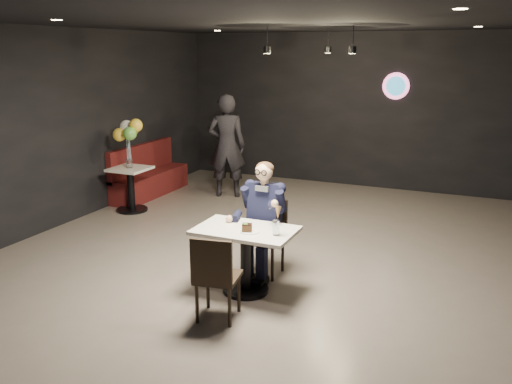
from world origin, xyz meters
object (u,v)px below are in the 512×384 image
at_px(chair_near, 218,275).
at_px(passerby, 227,146).
at_px(booth_bench, 150,170).
at_px(main_table, 246,260).
at_px(seated_man, 265,218).
at_px(sundae_glass, 276,228).
at_px(side_table, 131,189).
at_px(balloon_vase, 129,163).
at_px(chair_far, 265,238).

distance_m(chair_near, passerby, 4.80).
bearing_deg(chair_near, booth_bench, 122.13).
height_order(main_table, seated_man, seated_man).
xyz_separation_m(main_table, sundae_glass, (0.38, -0.05, 0.46)).
distance_m(sundae_glass, side_table, 4.14).
relative_size(seated_man, balloon_vase, 9.64).
relative_size(main_table, balloon_vase, 7.37).
xyz_separation_m(seated_man, sundae_glass, (0.38, -0.60, 0.11)).
bearing_deg(main_table, booth_bench, 137.63).
bearing_deg(main_table, side_table, 145.82).
xyz_separation_m(side_table, passerby, (1.05, 1.53, 0.57)).
relative_size(chair_far, booth_bench, 0.48).
distance_m(chair_far, side_table, 3.49).
xyz_separation_m(chair_far, seated_man, (0.00, 0.00, 0.26)).
bearing_deg(seated_man, side_table, 153.32).
height_order(seated_man, sundae_glass, seated_man).
bearing_deg(main_table, passerby, 119.54).
height_order(chair_near, balloon_vase, chair_near).
xyz_separation_m(seated_man, balloon_vase, (-3.11, 1.57, 0.10)).
xyz_separation_m(chair_near, balloon_vase, (-3.11, 2.78, 0.36)).
bearing_deg(side_table, balloon_vase, 0.00).
relative_size(sundae_glass, booth_bench, 0.08).
distance_m(seated_man, passerby, 3.73).
bearing_deg(balloon_vase, sundae_glass, -31.79).
relative_size(main_table, side_table, 1.47).
xyz_separation_m(chair_near, passerby, (-2.06, 4.31, 0.49)).
distance_m(chair_far, sundae_glass, 0.81).
height_order(sundae_glass, passerby, passerby).
bearing_deg(sundae_glass, seated_man, 122.45).
relative_size(main_table, sundae_glass, 6.80).
relative_size(main_table, seated_man, 0.76).
height_order(chair_far, booth_bench, booth_bench).
relative_size(chair_near, passerby, 0.49).
height_order(sundae_glass, balloon_vase, sundae_glass).
relative_size(chair_near, sundae_glass, 5.68).
distance_m(main_table, seated_man, 0.65).
relative_size(side_table, passerby, 0.39).
xyz_separation_m(seated_man, side_table, (-3.11, 1.57, -0.35)).
bearing_deg(passerby, chair_far, 103.32).
bearing_deg(side_table, main_table, -34.18).
bearing_deg(main_table, chair_far, 90.00).
xyz_separation_m(chair_far, balloon_vase, (-3.11, 1.57, 0.36)).
distance_m(chair_near, sundae_glass, 0.81).
bearing_deg(chair_near, seated_man, 80.05).
bearing_deg(chair_near, sundae_glass, 48.09).
bearing_deg(balloon_vase, chair_far, -26.68).
xyz_separation_m(chair_far, booth_bench, (-3.41, 2.57, 0.02)).
height_order(seated_man, balloon_vase, seated_man).
relative_size(booth_bench, side_table, 2.55).
xyz_separation_m(chair_far, side_table, (-3.11, 1.57, -0.09)).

